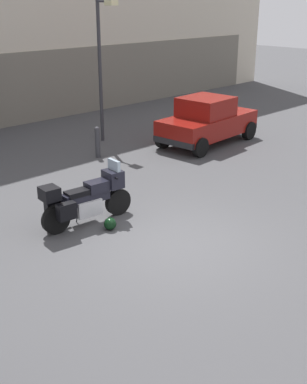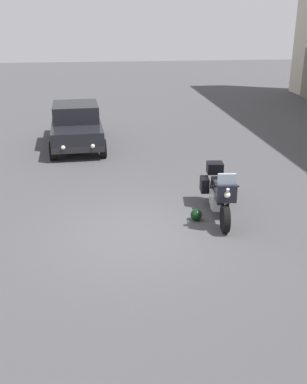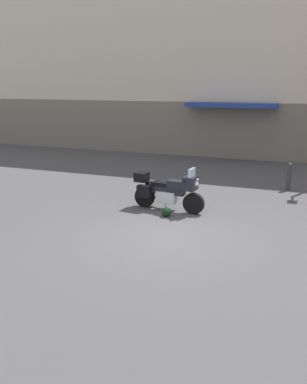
% 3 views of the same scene
% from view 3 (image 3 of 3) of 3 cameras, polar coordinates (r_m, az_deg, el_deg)
% --- Properties ---
extents(ground_plane, '(80.00, 80.00, 0.00)m').
position_cam_3_polar(ground_plane, '(10.33, 2.10, -6.22)').
color(ground_plane, '#424244').
extents(building_facade_rear, '(38.25, 3.40, 11.91)m').
position_cam_3_polar(building_facade_rear, '(22.19, 13.60, 20.23)').
color(building_facade_rear, beige).
rests_on(building_facade_rear, ground).
extents(motorcycle, '(2.26, 0.84, 1.36)m').
position_cam_3_polar(motorcycle, '(12.24, 1.92, 0.24)').
color(motorcycle, black).
rests_on(motorcycle, ground).
extents(helmet, '(0.28, 0.28, 0.28)m').
position_cam_3_polar(helmet, '(11.77, 1.81, -2.80)').
color(helmet, black).
rests_on(helmet, ground).
extents(bollard_curbside, '(0.16, 0.16, 1.00)m').
position_cam_3_polar(bollard_curbside, '(15.36, 18.44, 2.16)').
color(bollard_curbside, '#333338').
rests_on(bollard_curbside, ground).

